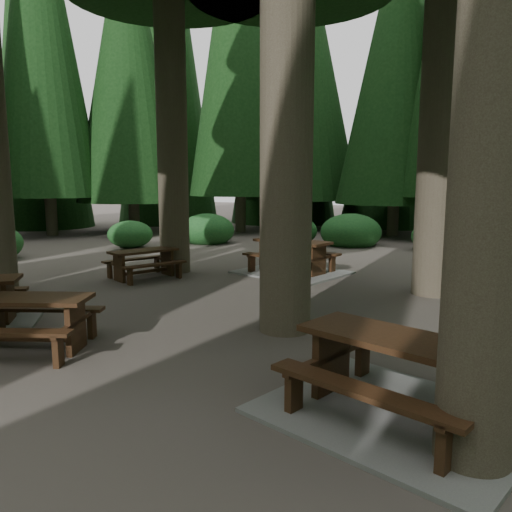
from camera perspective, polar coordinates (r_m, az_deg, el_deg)
The scene contains 6 objects.
ground at distance 8.61m, azimuth -2.12°, elevation -7.99°, with size 80.00×80.00×0.00m, color #4A423C.
picnic_table_a at distance 5.57m, azimuth 15.68°, elevation -14.41°, with size 3.03×2.70×0.88m.
picnic_table_b at distance 12.91m, azimuth -12.69°, elevation -0.38°, with size 1.84×2.04×0.73m.
picnic_table_c at distance 13.31m, azimuth 4.12°, elevation -0.63°, with size 2.98×2.62×0.89m.
picnic_table_e at distance 8.00m, azimuth -24.91°, elevation -6.14°, with size 2.33×2.18×0.80m.
shrub_ring at distance 8.81m, azimuth 4.38°, elevation -4.92°, with size 23.86×24.64×1.49m.
Camera 1 is at (4.39, -6.97, 2.47)m, focal length 35.00 mm.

